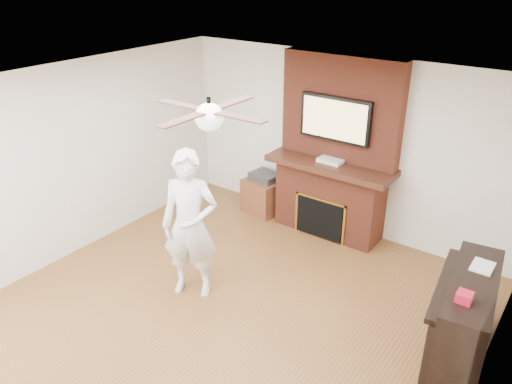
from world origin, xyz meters
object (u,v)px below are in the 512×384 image
Objects in this scene: fireplace at (333,166)px; side_table at (265,193)px; person at (190,225)px; piano at (466,317)px.

fireplace is 3.93× the size of side_table.
person is 2.79× the size of side_table.
piano is (3.38, -1.48, 0.20)m from side_table.
side_table is at bearing 149.30° from piano.
piano reaches higher than side_table.
fireplace reaches higher than person.
piano is (2.88, 0.72, -0.39)m from person.
fireplace reaches higher than side_table.
person reaches higher than side_table.
fireplace is 1.41× the size of person.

